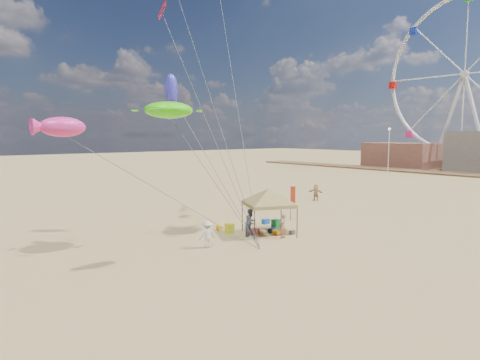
{
  "coord_description": "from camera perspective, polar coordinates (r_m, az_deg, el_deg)",
  "views": [
    {
      "loc": [
        -17.16,
        -17.99,
        6.9
      ],
      "look_at": [
        0.0,
        3.0,
        4.0
      ],
      "focal_mm": 31.65,
      "sensor_mm": 36.0,
      "label": 1
    }
  ],
  "objects": [
    {
      "name": "person_near_b",
      "position": [
        28.97,
        1.45,
        -5.74
      ],
      "size": [
        1.13,
        1.02,
        1.91
      ],
      "primitive_type": "imported",
      "rotation": [
        0.0,
        0.0,
        0.38
      ],
      "color": "#3B4551",
      "rests_on": "ground"
    },
    {
      "name": "person_near_c",
      "position": [
        26.15,
        -4.44,
        -7.32
      ],
      "size": [
        1.14,
        0.73,
        1.67
      ],
      "primitive_type": "imported",
      "rotation": [
        0.0,
        0.0,
        3.04
      ],
      "color": "silver",
      "rests_on": "ground"
    },
    {
      "name": "chair_yellow",
      "position": [
        29.89,
        -1.42,
        -6.56
      ],
      "size": [
        0.5,
        0.5,
        0.7
      ],
      "primitive_type": "cube",
      "color": "#CEDB18",
      "rests_on": "ground"
    },
    {
      "name": "stunt_kite_red",
      "position": [
        32.92,
        -10.42,
        21.6
      ],
      "size": [
        1.13,
        1.34,
        1.14
      ],
      "primitive_type": "cube",
      "rotation": [
        0.44,
        0.0,
        1.01
      ],
      "color": "#A50623",
      "rests_on": "ground"
    },
    {
      "name": "canopy_tent",
      "position": [
        29.24,
        3.92,
        -1.37
      ],
      "size": [
        5.53,
        5.53,
        3.73
      ],
      "color": "black",
      "rests_on": "ground"
    },
    {
      "name": "person_far_c",
      "position": [
        45.16,
        10.2,
        -1.64
      ],
      "size": [
        0.99,
        1.73,
        1.78
      ],
      "primitive_type": "imported",
      "rotation": [
        0.0,
        0.0,
        5.01
      ],
      "color": "tan",
      "rests_on": "ground"
    },
    {
      "name": "building_north",
      "position": [
        96.97,
        21.06,
        3.15
      ],
      "size": [
        10.0,
        14.0,
        5.2
      ],
      "primitive_type": "cube",
      "color": "#8C5947",
      "rests_on": "ground"
    },
    {
      "name": "bag_navy",
      "position": [
        30.22,
        4.3,
        -6.76
      ],
      "size": [
        0.69,
        0.54,
        0.36
      ],
      "primitive_type": "cylinder",
      "rotation": [
        0.0,
        1.57,
        0.35
      ],
      "color": "#0B1E34",
      "rests_on": "ground"
    },
    {
      "name": "bag_orange",
      "position": [
        31.02,
        -2.82,
        -6.41
      ],
      "size": [
        0.54,
        0.69,
        0.36
      ],
      "primitive_type": "cylinder",
      "rotation": [
        0.0,
        1.57,
        1.22
      ],
      "color": "#F6AE0D",
      "rests_on": "ground"
    },
    {
      "name": "ferris_wheel",
      "position": [
        97.57,
        27.98,
        11.56
      ],
      "size": [
        1.34,
        32.69,
        35.1
      ],
      "color": "silver",
      "rests_on": "ground"
    },
    {
      "name": "feather_flag",
      "position": [
        34.34,
        7.09,
        -2.32
      ],
      "size": [
        0.42,
        0.15,
        2.82
      ],
      "color": "black",
      "rests_on": "ground"
    },
    {
      "name": "chair_green",
      "position": [
        31.41,
        4.84,
        -5.95
      ],
      "size": [
        0.5,
        0.5,
        0.7
      ],
      "primitive_type": "cube",
      "color": "#167938",
      "rests_on": "ground"
    },
    {
      "name": "cooler_red",
      "position": [
        29.74,
        2.01,
        -6.94
      ],
      "size": [
        0.54,
        0.38,
        0.38
      ],
      "primitive_type": "cube",
      "color": "#AC240D",
      "rests_on": "ground"
    },
    {
      "name": "person_near_a",
      "position": [
        28.58,
        5.82,
        -6.2
      ],
      "size": [
        0.68,
        0.53,
        1.65
      ],
      "primitive_type": "imported",
      "rotation": [
        0.0,
        0.0,
        3.39
      ],
      "color": "tan",
      "rests_on": "ground"
    },
    {
      "name": "beach_cart",
      "position": [
        29.75,
        5.31,
        -6.94
      ],
      "size": [
        0.9,
        0.5,
        0.24
      ],
      "primitive_type": "cube",
      "color": "orange",
      "rests_on": "ground"
    },
    {
      "name": "ground",
      "position": [
        25.8,
        4.28,
        -9.42
      ],
      "size": [
        280.0,
        280.0,
        0.0
      ],
      "primitive_type": "plane",
      "color": "tan",
      "rests_on": "ground"
    },
    {
      "name": "fish_kite",
      "position": [
        20.03,
        -22.79,
        6.62
      ],
      "size": [
        2.06,
        1.16,
        0.88
      ],
      "primitive_type": "ellipsoid",
      "rotation": [
        0.0,
        0.0,
        0.09
      ],
      "color": "#E02D85",
      "rests_on": "ground"
    },
    {
      "name": "crate_grey",
      "position": [
        29.86,
        7.06,
        -7.03
      ],
      "size": [
        0.34,
        0.3,
        0.28
      ],
      "primitive_type": "cube",
      "color": "slate",
      "rests_on": "ground"
    },
    {
      "name": "cooler_blue",
      "position": [
        33.09,
        3.49,
        -5.61
      ],
      "size": [
        0.54,
        0.38,
        0.38
      ],
      "primitive_type": "cube",
      "color": "#154CAC",
      "rests_on": "ground"
    },
    {
      "name": "turtle_kite",
      "position": [
        26.45,
        -9.58,
        9.28
      ],
      "size": [
        3.37,
        2.83,
        1.03
      ],
      "primitive_type": "ellipsoid",
      "rotation": [
        0.0,
        0.0,
        0.12
      ],
      "color": "#3CE50B",
      "rests_on": "ground"
    },
    {
      "name": "squid_kite",
      "position": [
        31.34,
        -9.24,
        11.77
      ],
      "size": [
        1.22,
        1.22,
        2.46
      ],
      "primitive_type": "ellipsoid",
      "rotation": [
        0.0,
        0.0,
        -0.36
      ],
      "color": "#3936BB",
      "rests_on": "ground"
    },
    {
      "name": "lamp_north",
      "position": [
        84.52,
        19.44,
        4.82
      ],
      "size": [
        0.5,
        0.5,
        8.25
      ],
      "color": "silver",
      "rests_on": "ground"
    }
  ]
}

